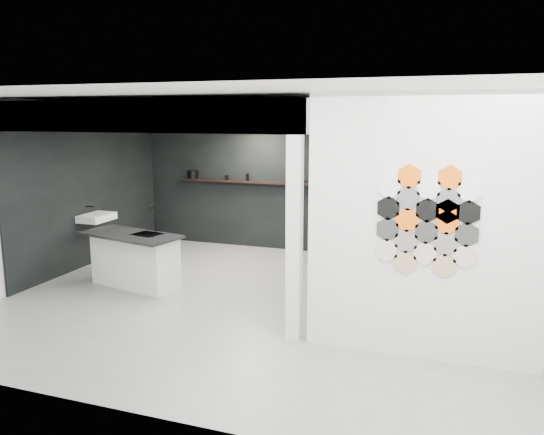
{
  "coord_description": "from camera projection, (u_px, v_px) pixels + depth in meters",
  "views": [
    {
      "loc": [
        2.49,
        -6.59,
        2.55
      ],
      "look_at": [
        0.1,
        0.3,
        1.15
      ],
      "focal_mm": 35.0,
      "sensor_mm": 36.0,
      "label": 1
    }
  ],
  "objects": [
    {
      "name": "kettle",
      "position": [
        296.0,
        178.0,
        9.9
      ],
      "size": [
        0.22,
        0.22,
        0.17
      ],
      "primitive_type": "ellipsoid",
      "rotation": [
        0.0,
        0.0,
        -0.1
      ],
      "color": "black",
      "rests_on": "display_shelf"
    },
    {
      "name": "glass_bowl",
      "position": [
        320.0,
        181.0,
        9.75
      ],
      "size": [
        0.18,
        0.18,
        0.1
      ],
      "primitive_type": "cylinder",
      "rotation": [
        0.0,
        0.0,
        -0.39
      ],
      "color": "gray",
      "rests_on": "display_shelf"
    },
    {
      "name": "display_shelf",
      "position": [
        252.0,
        182.0,
        10.2
      ],
      "size": [
        3.0,
        0.15,
        0.04
      ],
      "primitive_type": "cube",
      "color": "black",
      "rests_on": "bay_clad_back"
    },
    {
      "name": "wall_basin",
      "position": [
        97.0,
        217.0,
        9.03
      ],
      "size": [
        0.4,
        0.6,
        0.12
      ],
      "primitive_type": "cube",
      "color": "silver",
      "rests_on": "bay_clad_left"
    },
    {
      "name": "bulkhead",
      "position": [
        202.0,
        116.0,
        8.26
      ],
      "size": [
        4.4,
        4.0,
        0.4
      ],
      "primitive_type": "cube",
      "color": "silver",
      "rests_on": "corner_column"
    },
    {
      "name": "bay_clad_left",
      "position": [
        92.0,
        196.0,
        9.22
      ],
      "size": [
        0.04,
        4.0,
        2.35
      ],
      "primitive_type": "cube",
      "color": "black",
      "rests_on": "floor"
    },
    {
      "name": "glass_vase",
      "position": [
        320.0,
        180.0,
        9.74
      ],
      "size": [
        0.15,
        0.15,
        0.16
      ],
      "primitive_type": "cylinder",
      "rotation": [
        0.0,
        0.0,
        0.43
      ],
      "color": "gray",
      "rests_on": "display_shelf"
    },
    {
      "name": "floor",
      "position": [
        258.0,
        302.0,
        7.4
      ],
      "size": [
        7.0,
        6.0,
        0.01
      ],
      "primitive_type": "cube",
      "color": "slate"
    },
    {
      "name": "bay_clad_back",
      "position": [
        249.0,
        187.0,
        10.35
      ],
      "size": [
        4.4,
        0.04,
        2.35
      ],
      "primitive_type": "cube",
      "color": "black",
      "rests_on": "floor"
    },
    {
      "name": "stockpot",
      "position": [
        193.0,
        174.0,
        10.59
      ],
      "size": [
        0.25,
        0.25,
        0.17
      ],
      "primitive_type": "cylinder",
      "rotation": [
        0.0,
        0.0,
        -0.31
      ],
      "color": "black",
      "rests_on": "display_shelf"
    },
    {
      "name": "fascia_beam",
      "position": [
        131.0,
        116.0,
        6.48
      ],
      "size": [
        4.4,
        0.16,
        0.4
      ],
      "primitive_type": "cube",
      "color": "silver",
      "rests_on": "corner_column"
    },
    {
      "name": "hex_tile_cluster",
      "position": [
        428.0,
        221.0,
        5.38
      ],
      "size": [
        1.04,
        0.02,
        1.16
      ],
      "color": "beige",
      "rests_on": "partition_panel"
    },
    {
      "name": "corner_column",
      "position": [
        294.0,
        240.0,
        5.99
      ],
      "size": [
        0.16,
        0.16,
        2.35
      ],
      "primitive_type": "cube",
      "color": "silver",
      "rests_on": "floor"
    },
    {
      "name": "kitchen_island",
      "position": [
        135.0,
        259.0,
        8.01
      ],
      "size": [
        1.68,
        1.01,
        1.26
      ],
      "rotation": [
        0.0,
        0.0,
        -0.22
      ],
      "color": "silver",
      "rests_on": "floor"
    },
    {
      "name": "partition_panel",
      "position": [
        424.0,
        229.0,
        5.49
      ],
      "size": [
        2.45,
        0.15,
        2.8
      ],
      "primitive_type": "cube",
      "color": "silver",
      "rests_on": "floor"
    },
    {
      "name": "utensil_cup",
      "position": [
        227.0,
        178.0,
        10.36
      ],
      "size": [
        0.07,
        0.07,
        0.09
      ],
      "primitive_type": "cylinder",
      "rotation": [
        0.0,
        0.0,
        0.03
      ],
      "color": "black",
      "rests_on": "display_shelf"
    },
    {
      "name": "bottle_dark",
      "position": [
        247.0,
        177.0,
        10.21
      ],
      "size": [
        0.07,
        0.07,
        0.14
      ],
      "primitive_type": "cylinder",
      "rotation": [
        0.0,
        0.0,
        0.33
      ],
      "color": "black",
      "rests_on": "display_shelf"
    }
  ]
}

